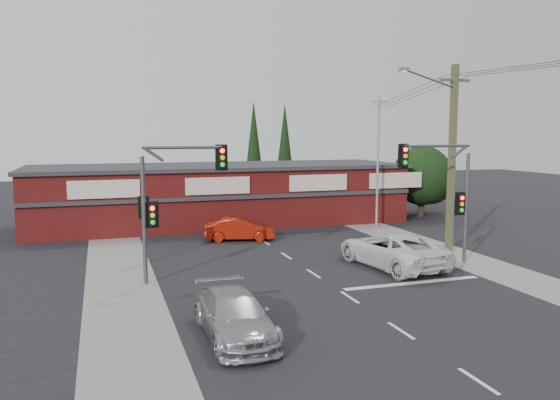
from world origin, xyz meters
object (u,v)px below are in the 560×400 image
object	(u,v)px
red_sedan	(240,229)
shop_building	(220,194)
white_suv	(392,249)
utility_pole	(450,154)
silver_suv	(235,316)

from	to	relation	value
red_sedan	shop_building	world-z (taller)	shop_building
white_suv	utility_pole	distance (m)	6.41
shop_building	utility_pole	world-z (taller)	utility_pole
white_suv	red_sedan	world-z (taller)	white_suv
utility_pole	red_sedan	bearing A→B (deg)	143.27
white_suv	red_sedan	distance (m)	10.30
utility_pole	silver_suv	bearing A→B (deg)	-149.02
silver_suv	red_sedan	distance (m)	15.93
white_suv	red_sedan	xyz separation A→B (m)	(-5.39, 8.77, -0.17)
silver_suv	red_sedan	xyz separation A→B (m)	(4.04, 15.40, -0.02)
white_suv	silver_suv	world-z (taller)	white_suv
white_suv	red_sedan	size ratio (longest dim) A/B	1.48
white_suv	silver_suv	bearing A→B (deg)	27.35
red_sedan	utility_pole	bearing A→B (deg)	-112.76
silver_suv	shop_building	world-z (taller)	shop_building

